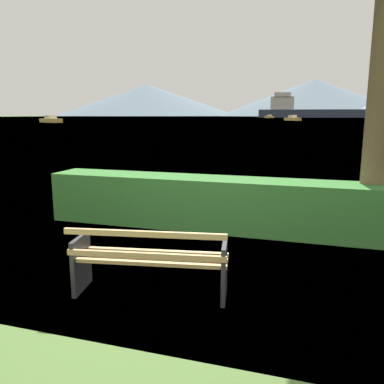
{
  "coord_description": "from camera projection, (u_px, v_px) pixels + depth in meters",
  "views": [
    {
      "loc": [
        1.75,
        -4.05,
        2.11
      ],
      "look_at": [
        0.0,
        1.65,
        0.93
      ],
      "focal_mm": 36.58,
      "sensor_mm": 36.0,
      "label": 1
    }
  ],
  "objects": [
    {
      "name": "cargo_ship_large",
      "position": [
        313.0,
        111.0,
        274.93
      ],
      "size": [
        90.23,
        20.93,
        17.29
      ],
      "color": "#2D384C",
      "rests_on": "water_surface"
    },
    {
      "name": "park_bench",
      "position": [
        150.0,
        261.0,
        4.57
      ],
      "size": [
        1.88,
        0.86,
        0.87
      ],
      "color": "tan",
      "rests_on": "ground_plane"
    },
    {
      "name": "tender_far",
      "position": [
        51.0,
        120.0,
        104.92
      ],
      "size": [
        9.14,
        7.54,
        1.88
      ],
      "color": "gold",
      "rests_on": "water_surface"
    },
    {
      "name": "hedge_row",
      "position": [
        211.0,
        203.0,
        7.32
      ],
      "size": [
        6.36,
        0.84,
        0.96
      ],
      "primitive_type": "cube",
      "color": "#387A33",
      "rests_on": "ground_plane"
    },
    {
      "name": "sailboat_mid",
      "position": [
        292.0,
        119.0,
        137.81
      ],
      "size": [
        6.33,
        8.69,
        1.96
      ],
      "color": "gold",
      "rests_on": "water_surface"
    },
    {
      "name": "fishing_boat_near",
      "position": [
        269.0,
        117.0,
        249.06
      ],
      "size": [
        6.87,
        8.68,
        2.06
      ],
      "color": "gold",
      "rests_on": "water_surface"
    },
    {
      "name": "distant_hills",
      "position": [
        348.0,
        96.0,
        526.55
      ],
      "size": [
        804.21,
        404.76,
        56.71
      ],
      "color": "slate",
      "rests_on": "ground_plane"
    },
    {
      "name": "ground_plane",
      "position": [
        152.0,
        293.0,
        4.71
      ],
      "size": [
        1400.0,
        1400.0,
        0.0
      ],
      "primitive_type": "plane",
      "color": "#4C6B33"
    },
    {
      "name": "water_surface",
      "position": [
        312.0,
        117.0,
        294.32
      ],
      "size": [
        620.0,
        620.0,
        0.0
      ],
      "primitive_type": "plane",
      "color": "slate",
      "rests_on": "ground_plane"
    }
  ]
}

